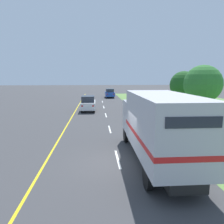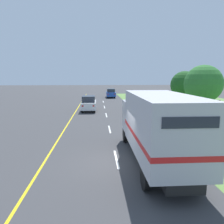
{
  "view_description": "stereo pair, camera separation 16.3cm",
  "coord_description": "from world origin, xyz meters",
  "px_view_note": "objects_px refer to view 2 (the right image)",
  "views": [
    {
      "loc": [
        -1.12,
        -10.46,
        4.31
      ],
      "look_at": [
        0.3,
        8.48,
        1.2
      ],
      "focal_mm": 35.0,
      "sensor_mm": 36.0,
      "label": 1
    },
    {
      "loc": [
        -0.96,
        -10.47,
        4.31
      ],
      "look_at": [
        0.3,
        8.48,
        1.2
      ],
      "focal_mm": 35.0,
      "sensor_mm": 36.0,
      "label": 2
    }
  ],
  "objects_px": {
    "lead_car_blue_ahead": "(111,93)",
    "roadside_tree_mid": "(184,85)",
    "lead_car_white": "(89,103)",
    "horse_trailer_truck": "(156,125)",
    "roadside_tree_near": "(203,84)",
    "highway_sign": "(206,114)"
  },
  "relations": [
    {
      "from": "lead_car_blue_ahead",
      "to": "roadside_tree_mid",
      "type": "distance_m",
      "value": 19.75
    },
    {
      "from": "lead_car_white",
      "to": "lead_car_blue_ahead",
      "type": "distance_m",
      "value": 17.74
    },
    {
      "from": "lead_car_white",
      "to": "horse_trailer_truck",
      "type": "bearing_deg",
      "value": -77.09
    },
    {
      "from": "lead_car_blue_ahead",
      "to": "roadside_tree_near",
      "type": "bearing_deg",
      "value": -73.74
    },
    {
      "from": "lead_car_white",
      "to": "highway_sign",
      "type": "relative_size",
      "value": 1.65
    },
    {
      "from": "horse_trailer_truck",
      "to": "lead_car_blue_ahead",
      "type": "bearing_deg",
      "value": 90.2
    },
    {
      "from": "lead_car_blue_ahead",
      "to": "roadside_tree_near",
      "type": "xyz_separation_m",
      "value": [
        7.21,
        -24.72,
        2.65
      ]
    },
    {
      "from": "highway_sign",
      "to": "roadside_tree_mid",
      "type": "relative_size",
      "value": 0.53
    },
    {
      "from": "lead_car_white",
      "to": "roadside_tree_mid",
      "type": "xyz_separation_m",
      "value": [
        12.02,
        -0.49,
        2.28
      ]
    },
    {
      "from": "lead_car_white",
      "to": "roadside_tree_mid",
      "type": "distance_m",
      "value": 12.24
    },
    {
      "from": "lead_car_blue_ahead",
      "to": "highway_sign",
      "type": "relative_size",
      "value": 1.72
    },
    {
      "from": "roadside_tree_mid",
      "to": "lead_car_white",
      "type": "bearing_deg",
      "value": 177.69
    },
    {
      "from": "lead_car_blue_ahead",
      "to": "roadside_tree_near",
      "type": "relative_size",
      "value": 0.84
    },
    {
      "from": "horse_trailer_truck",
      "to": "lead_car_blue_ahead",
      "type": "distance_m",
      "value": 34.54
    },
    {
      "from": "horse_trailer_truck",
      "to": "roadside_tree_mid",
      "type": "height_order",
      "value": "roadside_tree_mid"
    },
    {
      "from": "horse_trailer_truck",
      "to": "lead_car_white",
      "type": "height_order",
      "value": "horse_trailer_truck"
    },
    {
      "from": "lead_car_white",
      "to": "highway_sign",
      "type": "xyz_separation_m",
      "value": [
        9.01,
        -12.25,
        0.66
      ]
    },
    {
      "from": "lead_car_blue_ahead",
      "to": "roadside_tree_mid",
      "type": "relative_size",
      "value": 0.91
    },
    {
      "from": "lead_car_white",
      "to": "roadside_tree_mid",
      "type": "relative_size",
      "value": 0.87
    },
    {
      "from": "highway_sign",
      "to": "roadside_tree_near",
      "type": "bearing_deg",
      "value": 67.41
    },
    {
      "from": "lead_car_blue_ahead",
      "to": "highway_sign",
      "type": "xyz_separation_m",
      "value": [
        5.19,
        -29.58,
        0.69
      ]
    },
    {
      "from": "horse_trailer_truck",
      "to": "roadside_tree_near",
      "type": "height_order",
      "value": "roadside_tree_near"
    }
  ]
}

